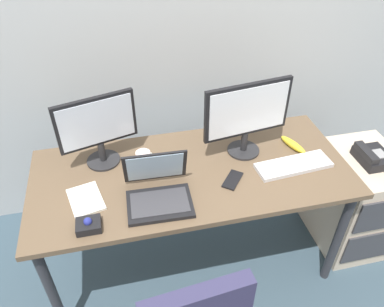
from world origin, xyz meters
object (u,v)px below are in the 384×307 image
(coffee_mug, at_px, (144,160))
(banana, at_px, (293,145))
(desk_phone, at_px, (372,157))
(trackball_mouse, at_px, (89,225))
(monitor_side, at_px, (97,127))
(monitor_main, at_px, (247,114))
(paper_notepad, at_px, (86,199))
(laptop, at_px, (158,190))
(cell_phone, at_px, (233,180))
(file_cabinet, at_px, (355,200))
(keyboard, at_px, (294,165))

(coffee_mug, height_order, banana, coffee_mug)
(banana, bearing_deg, coffee_mug, 178.86)
(desk_phone, distance_m, trackball_mouse, 1.61)
(monitor_side, xyz_separation_m, trackball_mouse, (-0.08, -0.46, -0.20))
(monitor_main, height_order, paper_notepad, monitor_main)
(laptop, bearing_deg, trackball_mouse, -160.10)
(desk_phone, distance_m, monitor_main, 0.80)
(monitor_side, xyz_separation_m, banana, (1.06, -0.11, -0.21))
(coffee_mug, bearing_deg, cell_phone, -26.00)
(file_cabinet, bearing_deg, banana, 165.94)
(desk_phone, distance_m, coffee_mug, 1.30)
(trackball_mouse, xyz_separation_m, banana, (1.14, 0.35, -0.00))
(file_cabinet, distance_m, coffee_mug, 1.39)
(monitor_main, height_order, laptop, monitor_main)
(monitor_side, relative_size, trackball_mouse, 3.67)
(monitor_main, bearing_deg, file_cabinet, -10.98)
(coffee_mug, bearing_deg, monitor_side, 155.67)
(trackball_mouse, relative_size, banana, 0.58)
(monitor_main, distance_m, trackball_mouse, 0.96)
(monitor_main, distance_m, laptop, 0.62)
(monitor_side, height_order, coffee_mug, monitor_side)
(keyboard, bearing_deg, laptop, -174.60)
(trackball_mouse, bearing_deg, coffee_mug, 51.01)
(monitor_main, distance_m, monitor_side, 0.78)
(coffee_mug, xyz_separation_m, banana, (0.85, -0.02, -0.03))
(file_cabinet, height_order, banana, banana)
(laptop, relative_size, banana, 1.69)
(paper_notepad, relative_size, cell_phone, 1.46)
(keyboard, bearing_deg, banana, 66.55)
(file_cabinet, bearing_deg, desk_phone, -116.78)
(desk_phone, xyz_separation_m, banana, (-0.44, 0.13, 0.07))
(monitor_side, distance_m, trackball_mouse, 0.51)
(desk_phone, height_order, cell_phone, desk_phone)
(laptop, height_order, coffee_mug, laptop)
(cell_phone, bearing_deg, paper_notepad, -143.33)
(monitor_main, relative_size, trackball_mouse, 4.38)
(cell_phone, bearing_deg, laptop, -135.90)
(keyboard, bearing_deg, monitor_main, 138.90)
(file_cabinet, distance_m, monitor_main, 1.00)
(monitor_main, bearing_deg, keyboard, -41.10)
(file_cabinet, height_order, laptop, laptop)
(monitor_side, bearing_deg, file_cabinet, -8.52)
(cell_phone, bearing_deg, trackball_mouse, -129.11)
(desk_phone, relative_size, cell_phone, 1.41)
(file_cabinet, relative_size, banana, 3.56)
(monitor_main, relative_size, laptop, 1.50)
(desk_phone, relative_size, banana, 1.05)
(desk_phone, bearing_deg, trackball_mouse, -172.10)
(monitor_side, bearing_deg, cell_phone, -25.45)
(trackball_mouse, relative_size, paper_notepad, 0.53)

